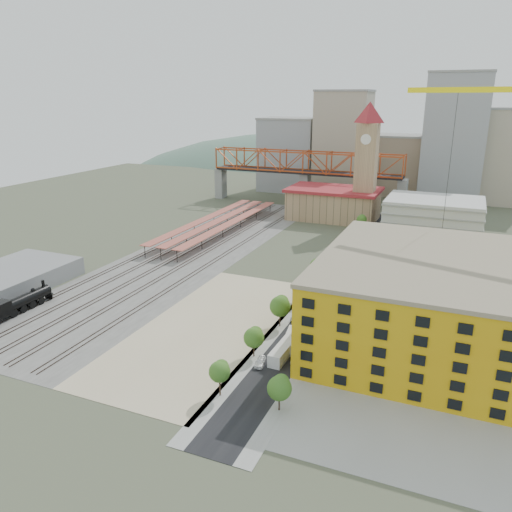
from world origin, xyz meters
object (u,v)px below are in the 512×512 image
at_px(site_trailer_b, 291,341).
at_px(car_0, 260,362).
at_px(clock_tower, 367,152).
at_px(site_trailer_a, 283,352).
at_px(site_trailer_d, 329,291).
at_px(site_trailer_c, 320,302).
at_px(construction_building, 431,301).
at_px(locomotive, 15,306).

relative_size(site_trailer_b, car_0, 2.24).
bearing_deg(clock_tower, site_trailer_a, -86.13).
height_order(clock_tower, site_trailer_d, clock_tower).
relative_size(clock_tower, site_trailer_c, 5.09).
distance_m(construction_building, site_trailer_d, 32.39).
distance_m(locomotive, site_trailer_c, 73.51).
xyz_separation_m(locomotive, site_trailer_b, (66.00, 10.63, -0.96)).
distance_m(clock_tower, car_0, 126.06).
xyz_separation_m(site_trailer_a, site_trailer_b, (0.00, 5.25, -0.05)).
xyz_separation_m(site_trailer_c, site_trailer_d, (0.00, 8.80, -0.22)).
relative_size(locomotive, site_trailer_a, 2.47).
bearing_deg(locomotive, construction_building, 14.44).
bearing_deg(site_trailer_a, car_0, -122.41).
bearing_deg(construction_building, clock_tower, 108.78).
xyz_separation_m(clock_tower, site_trailer_a, (8.00, -118.30, -27.36)).
distance_m(site_trailer_a, site_trailer_d, 35.78).
xyz_separation_m(locomotive, car_0, (63.00, 0.87, -1.53)).
relative_size(site_trailer_d, car_0, 2.05).
bearing_deg(site_trailer_c, site_trailer_b, -88.70).
bearing_deg(site_trailer_d, site_trailer_b, -96.48).
height_order(clock_tower, site_trailer_c, clock_tower).
height_order(locomotive, site_trailer_a, locomotive).
distance_m(construction_building, locomotive, 95.27).
relative_size(locomotive, car_0, 5.72).
xyz_separation_m(construction_building, locomotive, (-92.00, -23.68, -7.16)).
bearing_deg(construction_building, site_trailer_a, -144.85).
bearing_deg(locomotive, car_0, 0.79).
bearing_deg(site_trailer_a, construction_building, 36.37).
xyz_separation_m(construction_building, site_trailer_b, (-26.00, -13.06, -8.12)).
bearing_deg(site_trailer_c, car_0, -94.14).
height_order(construction_building, site_trailer_a, construction_building).
relative_size(construction_building, site_trailer_b, 5.37).
height_order(clock_tower, site_trailer_a, clock_tower).
distance_m(site_trailer_b, car_0, 10.23).
distance_m(locomotive, site_trailer_d, 77.79).
distance_m(construction_building, site_trailer_b, 30.21).
relative_size(construction_building, site_trailer_c, 4.95).
bearing_deg(site_trailer_b, car_0, -116.16).
distance_m(site_trailer_c, site_trailer_d, 8.81).
xyz_separation_m(clock_tower, site_trailer_c, (8.00, -91.32, -27.30)).
bearing_deg(site_trailer_a, clock_tower, 95.09).
height_order(construction_building, car_0, construction_building).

